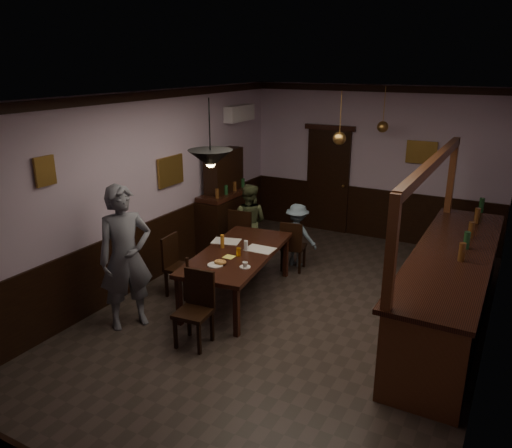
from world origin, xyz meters
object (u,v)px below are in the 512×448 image
Objects in this scene: person_seated_left at (249,222)px; pendant_brass_mid at (339,139)px; coffee_cup at (245,265)px; chair_far_right at (292,244)px; bar_counter at (450,288)px; person_standing at (126,258)px; chair_near at (196,305)px; soda_can at (239,252)px; person_seated_right at (297,235)px; dining_table at (238,256)px; chair_side at (176,263)px; pendant_iron at (210,159)px; chair_far_left at (243,234)px; pendant_brass_far at (383,127)px; sideboard at (226,209)px.

pendant_brass_mid is at bearing 165.72° from person_seated_left.
person_seated_left is at bearing 110.76° from coffee_cup.
chair_far_right is at bearing 86.33° from coffee_cup.
person_standing is at bearing -152.51° from bar_counter.
soda_can is (-0.07, 1.17, 0.29)m from chair_near.
person_seated_left is 1.70× the size of pendant_brass_mid.
pendant_brass_mid is (0.75, -0.24, 1.74)m from person_seated_right.
bar_counter is (3.77, 1.96, -0.39)m from person_standing.
chair_near is at bearing 91.89° from person_seated_right.
soda_can is (0.10, -0.14, 0.12)m from dining_table.
bar_counter is (3.79, 0.90, 0.07)m from chair_side.
chair_far_right is 2.98m from person_standing.
pendant_iron is (-0.07, 0.52, 1.75)m from chair_near.
chair_far_left is 2.62m from person_standing.
pendant_iron is 4.00m from pendant_brass_far.
chair_far_left is 1.97m from coffee_cup.
chair_far_right reaches higher than coffee_cup.
chair_far_right is 0.80× the size of person_seated_right.
coffee_cup is at bearing 46.73° from pendant_iron.
soda_can is (0.98, 1.24, -0.16)m from person_standing.
dining_table is 1.77m from pendant_iron.
dining_table is 2.43× the size of chair_near.
coffee_cup is at bearing -108.06° from pendant_brass_mid.
dining_table is at bearing 91.76° from chair_near.
dining_table is 3.66m from pendant_brass_far.
person_seated_right is 13.86× the size of coffee_cup.
pendant_brass_far is at bearing -126.93° from chair_far_right.
pendant_iron reaches higher than soda_can.
chair_far_right reaches higher than soda_can.
coffee_cup is at bearing -101.03° from chair_side.
dining_table is 19.26× the size of soda_can.
person_standing is 3.21m from sideboard.
pendant_iron is at bearing 98.14° from person_seated_left.
person_seated_left is 1.78m from soda_can.
pendant_iron is at bearing -105.90° from pendant_brass_far.
pendant_brass_mid is at bearing -96.72° from pendant_brass_far.
chair_near is 1.46m from chair_side.
sideboard is (-1.56, 0.20, 0.19)m from person_seated_right.
soda_can reaches higher than coffee_cup.
chair_side is 2.22m from person_seated_right.
person_seated_left reaches higher than person_seated_right.
chair_far_left reaches higher than coffee_cup.
person_seated_left is at bearing -11.68° from chair_side.
chair_far_right is 1.09× the size of pendant_brass_mid.
person_seated_left is 1.70× the size of pendant_brass_far.
chair_side is (-0.89, -0.31, -0.18)m from dining_table.
pendant_brass_mid is (1.00, 1.36, 1.61)m from dining_table.
chair_side is at bearing 131.17° from chair_near.
chair_side reaches higher than chair_far_right.
person_seated_left is at bearing -88.44° from chair_far_left.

